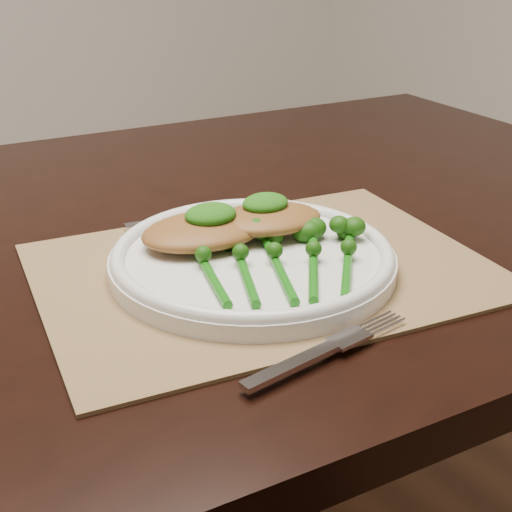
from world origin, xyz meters
TOP-DOWN VIEW (x-y plane):
  - dining_table at (0.04, 0.02)m, footprint 1.68×1.06m
  - placemat at (0.13, -0.16)m, footprint 0.51×0.41m
  - dinner_plate at (0.12, -0.15)m, footprint 0.30×0.30m
  - knife at (0.14, -0.00)m, footprint 0.21×0.06m
  - fork at (0.10, -0.32)m, footprint 0.18×0.03m
  - chicken_fillet_left at (0.10, -0.10)m, footprint 0.15×0.11m
  - chicken_fillet_right at (0.16, -0.12)m, footprint 0.14×0.11m
  - pesto_dollop_left at (0.10, -0.10)m, footprint 0.06×0.05m
  - pesto_dollop_right at (0.17, -0.11)m, footprint 0.05×0.04m
  - broccolini_bundle at (0.12, -0.21)m, footprint 0.22×0.23m

SIDE VIEW (x-z plane):
  - dining_table at x=0.04m, z-range 0.00..0.75m
  - placemat at x=0.13m, z-range 0.75..0.75m
  - fork at x=0.10m, z-range 0.76..0.76m
  - knife at x=0.14m, z-range 0.75..0.76m
  - dinner_plate at x=0.12m, z-range 0.75..0.78m
  - broccolini_bundle at x=0.12m, z-range 0.76..0.79m
  - chicken_fillet_left at x=0.10m, z-range 0.77..0.80m
  - chicken_fillet_right at x=0.16m, z-range 0.78..0.80m
  - pesto_dollop_left at x=0.10m, z-range 0.79..0.81m
  - pesto_dollop_right at x=0.17m, z-range 0.79..0.81m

